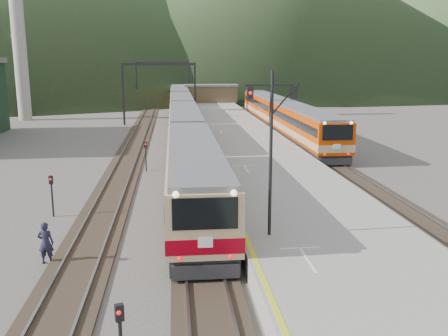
{
  "coord_description": "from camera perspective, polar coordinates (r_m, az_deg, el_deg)",
  "views": [
    {
      "loc": [
        -1.06,
        -11.04,
        8.28
      ],
      "look_at": [
        1.86,
        17.84,
        2.0
      ],
      "focal_mm": 40.0,
      "sensor_mm": 36.0,
      "label": 1
    }
  ],
  "objects": [
    {
      "name": "track_main",
      "position": [
        51.71,
        -4.53,
        3.03
      ],
      "size": [
        2.6,
        200.0,
        0.23
      ],
      "color": "black",
      "rests_on": "ground"
    },
    {
      "name": "track_second",
      "position": [
        53.2,
        7.97,
        3.21
      ],
      "size": [
        2.6,
        200.0,
        0.23
      ],
      "color": "black",
      "rests_on": "ground"
    },
    {
      "name": "short_signal_a",
      "position": [
        13.65,
        -11.76,
        -18.04
      ],
      "size": [
        0.26,
        0.22,
        2.27
      ],
      "color": "black",
      "rests_on": "ground"
    },
    {
      "name": "gantry_far",
      "position": [
        91.1,
        -7.01,
        10.42
      ],
      "size": [
        9.55,
        0.25,
        8.0
      ],
      "color": "black",
      "rests_on": "ground"
    },
    {
      "name": "station_shed",
      "position": [
        89.47,
        -1.51,
        8.54
      ],
      "size": [
        9.4,
        4.4,
        3.1
      ],
      "color": "brown",
      "rests_on": "platform"
    },
    {
      "name": "second_train",
      "position": [
        58.83,
        6.63,
        6.03
      ],
      "size": [
        2.95,
        40.15,
        3.6
      ],
      "color": "#C53700",
      "rests_on": "track_second"
    },
    {
      "name": "worker",
      "position": [
        22.1,
        -19.71,
        -8.06
      ],
      "size": [
        0.68,
        0.48,
        1.8
      ],
      "primitive_type": "imported",
      "rotation": [
        0.0,
        0.0,
        3.07
      ],
      "color": "#1C1C2E",
      "rests_on": "ground"
    },
    {
      "name": "signal_mast",
      "position": [
        20.54,
        5.41,
        3.57
      ],
      "size": [
        2.2,
        0.27,
        6.91
      ],
      "color": "black",
      "rests_on": "platform"
    },
    {
      "name": "gantry_near",
      "position": [
        66.12,
        -7.42,
        9.77
      ],
      "size": [
        9.55,
        0.25,
        8.0
      ],
      "color": "black",
      "rests_on": "ground"
    },
    {
      "name": "track_far",
      "position": [
        51.85,
        -10.07,
        2.91
      ],
      "size": [
        2.6,
        200.0,
        0.23
      ],
      "color": "black",
      "rests_on": "ground"
    },
    {
      "name": "main_train",
      "position": [
        68.04,
        -4.89,
        6.89
      ],
      "size": [
        2.94,
        100.8,
        3.59
      ],
      "color": "tan",
      "rests_on": "track_main"
    },
    {
      "name": "platform",
      "position": [
        50.1,
        1.94,
        3.27
      ],
      "size": [
        8.0,
        100.0,
        1.0
      ],
      "primitive_type": "cube",
      "color": "gray",
      "rests_on": "ground"
    },
    {
      "name": "hill_c",
      "position": [
        247.94,
        21.66,
        15.25
      ],
      "size": [
        160.0,
        160.0,
        50.0
      ],
      "primitive_type": "cone",
      "color": "#334525",
      "rests_on": "ground"
    },
    {
      "name": "short_signal_c",
      "position": [
        28.28,
        -19.09,
        -2.43
      ],
      "size": [
        0.23,
        0.18,
        2.27
      ],
      "color": "black",
      "rests_on": "ground"
    },
    {
      "name": "smokestack",
      "position": [
        76.28,
        -22.64,
        16.36
      ],
      "size": [
        1.8,
        1.8,
        30.0
      ],
      "primitive_type": "cylinder",
      "color": "#9E998E",
      "rests_on": "ground"
    },
    {
      "name": "hill_a",
      "position": [
        205.93,
        -17.49,
        17.73
      ],
      "size": [
        180.0,
        180.0,
        60.0
      ],
      "primitive_type": "cone",
      "color": "#334525",
      "rests_on": "ground"
    },
    {
      "name": "short_signal_b",
      "position": [
        38.23,
        -8.94,
        1.79
      ],
      "size": [
        0.23,
        0.17,
        2.27
      ],
      "color": "black",
      "rests_on": "ground"
    }
  ]
}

